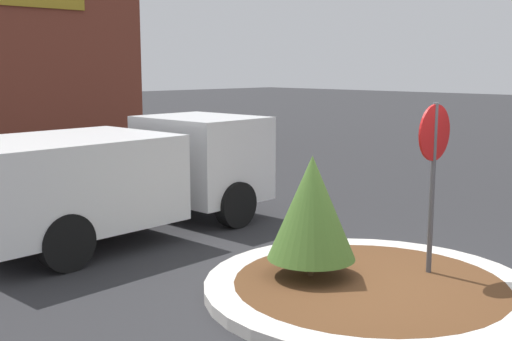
# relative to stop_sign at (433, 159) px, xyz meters

# --- Properties ---
(ground_plane) EXTENTS (120.00, 120.00, 0.00)m
(ground_plane) POSITION_rel_stop_sign_xyz_m (-0.92, 0.32, -1.71)
(ground_plane) COLOR #2D2D30
(traffic_island) EXTENTS (4.31, 4.31, 0.15)m
(traffic_island) POSITION_rel_stop_sign_xyz_m (-0.92, 0.32, -1.64)
(traffic_island) COLOR silver
(traffic_island) RESTS_ON ground_plane
(stop_sign) EXTENTS (0.75, 0.07, 2.45)m
(stop_sign) POSITION_rel_stop_sign_xyz_m (0.00, 0.00, 0.00)
(stop_sign) COLOR #4C4C51
(stop_sign) RESTS_ON ground_plane
(island_shrub) EXTENTS (1.18, 1.18, 1.62)m
(island_shrub) POSITION_rel_stop_sign_xyz_m (-1.26, 1.03, -0.63)
(island_shrub) COLOR brown
(island_shrub) RESTS_ON traffic_island
(utility_truck) EXTENTS (5.70, 2.64, 1.97)m
(utility_truck) POSITION_rel_stop_sign_xyz_m (-1.59, 5.11, -0.62)
(utility_truck) COLOR white
(utility_truck) RESTS_ON ground_plane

